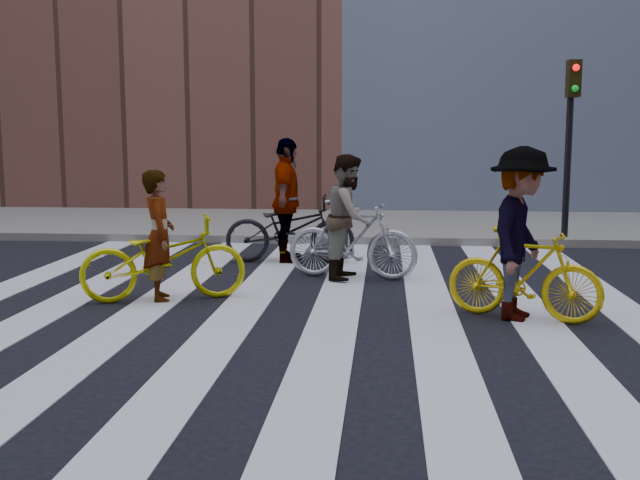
# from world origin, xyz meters

# --- Properties ---
(ground) EXTENTS (100.00, 100.00, 0.00)m
(ground) POSITION_xyz_m (0.00, 0.00, 0.00)
(ground) COLOR black
(ground) RESTS_ON ground
(sidewalk_far) EXTENTS (100.00, 5.00, 0.15)m
(sidewalk_far) POSITION_xyz_m (0.00, 7.50, 0.07)
(sidewalk_far) COLOR slate
(sidewalk_far) RESTS_ON ground
(zebra_crosswalk) EXTENTS (8.25, 10.00, 0.01)m
(zebra_crosswalk) POSITION_xyz_m (0.00, 0.00, 0.01)
(zebra_crosswalk) COLOR silver
(zebra_crosswalk) RESTS_ON ground
(traffic_signal) EXTENTS (0.22, 0.42, 3.33)m
(traffic_signal) POSITION_xyz_m (4.40, 5.32, 2.28)
(traffic_signal) COLOR black
(traffic_signal) RESTS_ON ground
(bike_yellow_left) EXTENTS (2.10, 1.31, 1.04)m
(bike_yellow_left) POSITION_xyz_m (-1.59, 0.17, 0.52)
(bike_yellow_left) COLOR #CDD00B
(bike_yellow_left) RESTS_ON ground
(bike_silver_mid) EXTENTS (1.91, 0.85, 1.11)m
(bike_silver_mid) POSITION_xyz_m (0.64, 1.77, 0.56)
(bike_silver_mid) COLOR #B0B1BA
(bike_silver_mid) RESTS_ON ground
(bike_yellow_right) EXTENTS (1.74, 1.08, 1.01)m
(bike_yellow_right) POSITION_xyz_m (2.62, -0.42, 0.51)
(bike_yellow_right) COLOR #DFBB0C
(bike_yellow_right) RESTS_ON ground
(bike_dark_rear) EXTENTS (2.08, 0.80, 1.08)m
(bike_dark_rear) POSITION_xyz_m (-0.40, 3.04, 0.54)
(bike_dark_rear) COLOR black
(bike_dark_rear) RESTS_ON ground
(rider_left) EXTENTS (0.55, 0.68, 1.60)m
(rider_left) POSITION_xyz_m (-1.64, 0.17, 0.80)
(rider_left) COLOR slate
(rider_left) RESTS_ON ground
(rider_mid) EXTENTS (0.80, 0.96, 1.75)m
(rider_mid) POSITION_xyz_m (0.59, 1.77, 0.87)
(rider_mid) COLOR slate
(rider_mid) RESTS_ON ground
(rider_right) EXTENTS (1.12, 1.40, 1.90)m
(rider_right) POSITION_xyz_m (2.57, -0.42, 0.95)
(rider_right) COLOR slate
(rider_right) RESTS_ON ground
(rider_rear) EXTENTS (0.53, 1.17, 1.97)m
(rider_rear) POSITION_xyz_m (-0.45, 3.04, 0.98)
(rider_rear) COLOR slate
(rider_rear) RESTS_ON ground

